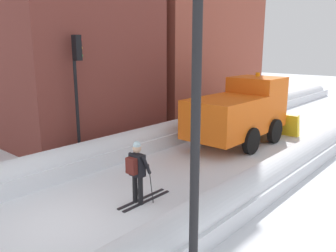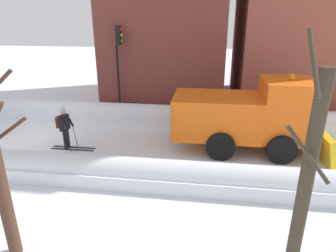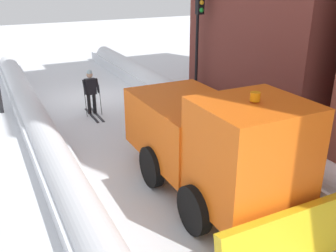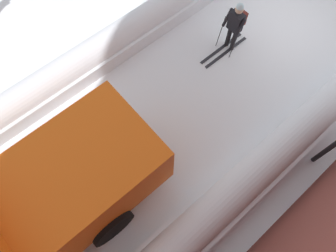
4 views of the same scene
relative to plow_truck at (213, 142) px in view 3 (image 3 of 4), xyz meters
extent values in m
plane|color=white|center=(0.42, 0.62, -1.48)|extent=(80.00, 80.00, 0.00)
cube|color=white|center=(-2.45, 0.62, -1.20)|extent=(1.10, 36.00, 0.55)
cylinder|color=white|center=(-2.45, 0.62, -0.93)|extent=(0.90, 34.20, 0.90)
cube|color=white|center=(3.29, 0.62, -1.24)|extent=(1.10, 36.00, 0.47)
cylinder|color=white|center=(3.29, 0.62, -1.00)|extent=(0.90, 34.20, 0.90)
cube|color=orange|center=(0.00, -1.32, -0.08)|extent=(2.30, 3.40, 1.60)
cube|color=orange|center=(0.00, 1.38, 0.27)|extent=(2.20, 2.00, 2.30)
cube|color=black|center=(0.00, 2.34, 0.78)|extent=(1.85, 0.06, 1.01)
cube|color=yellow|center=(0.00, 2.73, -0.93)|extent=(3.20, 0.46, 1.13)
cylinder|color=orange|center=(0.00, 1.38, 1.54)|extent=(0.20, 0.20, 0.18)
cylinder|color=black|center=(-1.15, 1.08, -0.93)|extent=(0.25, 1.10, 1.10)
cylinder|color=black|center=(1.15, 1.08, -0.93)|extent=(0.25, 1.10, 1.10)
cylinder|color=black|center=(-1.15, -1.12, -0.93)|extent=(0.25, 1.10, 1.10)
cylinder|color=black|center=(1.15, -1.12, -0.93)|extent=(0.25, 1.10, 1.10)
cylinder|color=black|center=(0.88, -7.33, -1.07)|extent=(0.14, 0.14, 0.82)
cylinder|color=black|center=(1.10, -7.33, -1.07)|extent=(0.14, 0.14, 0.82)
cube|color=black|center=(0.99, -7.33, -0.35)|extent=(0.42, 0.26, 0.62)
cube|color=#591E19|center=(0.99, -7.54, -0.32)|extent=(0.32, 0.16, 0.44)
sphere|color=tan|center=(0.99, -7.33, 0.12)|extent=(0.24, 0.24, 0.24)
sphere|color=silver|center=(0.99, -7.33, 0.22)|extent=(0.22, 0.22, 0.22)
cylinder|color=black|center=(0.73, -7.23, -0.32)|extent=(0.09, 0.33, 0.56)
cylinder|color=black|center=(1.25, -7.23, -0.32)|extent=(0.09, 0.33, 0.56)
cube|color=black|center=(0.88, -7.08, -1.46)|extent=(0.09, 1.80, 0.03)
cube|color=black|center=(1.10, -7.08, -1.46)|extent=(0.09, 1.80, 0.03)
cylinder|color=#262628|center=(0.69, -7.11, -0.88)|extent=(0.02, 0.19, 1.19)
cylinder|color=#262628|center=(1.29, -7.11, -0.88)|extent=(0.02, 0.19, 1.19)
cylinder|color=black|center=(-3.25, -6.31, 0.42)|extent=(0.12, 0.12, 3.80)
cube|color=black|center=(-3.25, -6.17, 2.77)|extent=(0.28, 0.24, 0.90)
sphere|color=gold|center=(-3.25, -6.04, 2.77)|extent=(0.18, 0.18, 0.18)
sphere|color=green|center=(-3.25, -6.04, 2.49)|extent=(0.18, 0.18, 0.18)
camera|label=1|loc=(7.51, -13.45, 2.83)|focal=36.75mm
camera|label=2|loc=(11.38, -1.70, 3.66)|focal=31.47mm
camera|label=3|loc=(4.73, 6.98, 3.78)|focal=40.55mm
camera|label=4|loc=(-2.57, -1.61, 6.59)|focal=32.73mm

